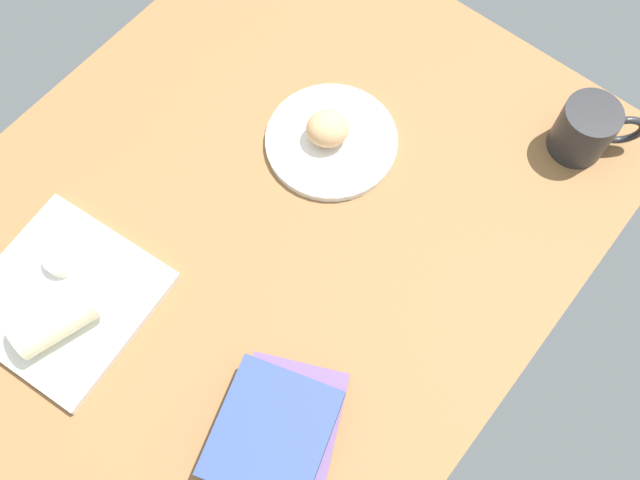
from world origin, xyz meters
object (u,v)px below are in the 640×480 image
(round_plate, at_px, (331,141))
(square_plate, at_px, (64,298))
(coffee_mug, at_px, (587,129))
(breakfast_wrap, at_px, (53,319))
(book_stack, at_px, (277,436))
(scone_pastry, at_px, (328,129))
(sauce_cup, at_px, (62,258))

(round_plate, distance_m, square_plate, 0.49)
(coffee_mug, bearing_deg, breakfast_wrap, -29.60)
(coffee_mug, bearing_deg, square_plate, -32.47)
(book_stack, xyz_separation_m, coffee_mug, (-0.68, 0.08, 0.02))
(book_stack, bearing_deg, coffee_mug, 173.40)
(book_stack, bearing_deg, scone_pastry, -149.32)
(square_plate, xyz_separation_m, breakfast_wrap, (0.03, 0.03, 0.04))
(breakfast_wrap, bearing_deg, round_plate, 94.39)
(scone_pastry, distance_m, sauce_cup, 0.46)
(round_plate, height_order, breakfast_wrap, breakfast_wrap)
(square_plate, height_order, breakfast_wrap, breakfast_wrap)
(breakfast_wrap, distance_m, coffee_mug, 0.87)
(scone_pastry, height_order, square_plate, scone_pastry)
(square_plate, relative_size, breakfast_wrap, 2.14)
(square_plate, bearing_deg, round_plate, 163.29)
(square_plate, height_order, book_stack, book_stack)
(square_plate, distance_m, sauce_cup, 0.06)
(breakfast_wrap, relative_size, book_stack, 0.45)
(square_plate, distance_m, book_stack, 0.39)
(sauce_cup, height_order, coffee_mug, coffee_mug)
(book_stack, distance_m, coffee_mug, 0.68)
(square_plate, xyz_separation_m, sauce_cup, (-0.04, -0.04, 0.02))
(round_plate, bearing_deg, coffee_mug, 128.60)
(square_plate, relative_size, book_stack, 0.97)
(square_plate, relative_size, sauce_cup, 4.50)
(round_plate, bearing_deg, book_stack, 29.88)
(round_plate, relative_size, square_plate, 0.88)
(round_plate, relative_size, book_stack, 0.86)
(round_plate, height_order, square_plate, square_plate)
(book_stack, bearing_deg, sauce_cup, -89.04)
(sauce_cup, distance_m, breakfast_wrap, 0.10)
(round_plate, relative_size, sauce_cup, 3.98)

